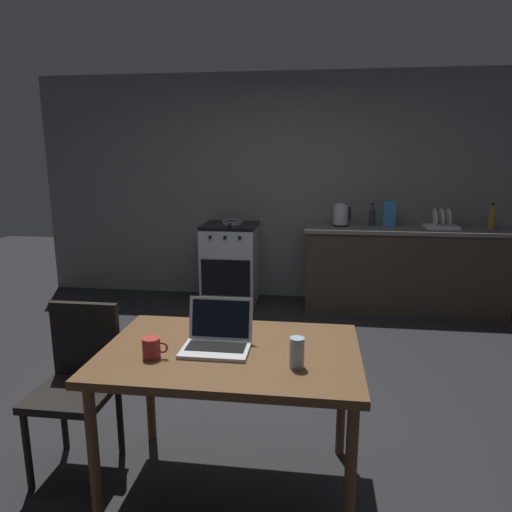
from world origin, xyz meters
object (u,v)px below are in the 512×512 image
(coffee_mug, at_px, (152,348))
(bottle_b, at_px, (372,215))
(electric_kettle, at_px, (341,215))
(dish_rack, at_px, (441,224))
(stove_oven, at_px, (231,263))
(drinking_glass, at_px, (297,352))
(dining_table, at_px, (231,364))
(laptop, at_px, (217,339))
(cereal_box, at_px, (389,214))
(bottle, at_px, (492,217))
(chair, at_px, (79,376))
(frying_pan, at_px, (232,222))

(coffee_mug, height_order, bottle_b, bottle_b)
(electric_kettle, distance_m, dish_rack, 1.06)
(stove_oven, bearing_deg, drinking_glass, -74.31)
(dining_table, distance_m, electric_kettle, 3.13)
(dining_table, relative_size, coffee_mug, 10.17)
(dish_rack, bearing_deg, laptop, -120.38)
(stove_oven, height_order, cereal_box, cereal_box)
(stove_oven, bearing_deg, dish_rack, 0.06)
(bottle, distance_m, dish_rack, 0.50)
(dining_table, relative_size, cereal_box, 4.44)
(bottle, distance_m, cereal_box, 1.03)
(drinking_glass, bearing_deg, dish_rack, 66.51)
(laptop, height_order, electric_kettle, electric_kettle)
(bottle, xyz_separation_m, coffee_mug, (-2.54, -3.13, -0.24))
(electric_kettle, relative_size, bottle, 0.90)
(bottle, relative_size, bottle_b, 1.11)
(chair, xyz_separation_m, bottle_b, (1.85, 3.03, 0.51))
(frying_pan, distance_m, cereal_box, 1.72)
(frying_pan, xyz_separation_m, bottle_b, (1.54, 0.11, 0.09))
(cereal_box, height_order, bottle_b, cereal_box)
(chair, bearing_deg, laptop, -5.66)
(chair, distance_m, laptop, 0.84)
(frying_pan, relative_size, cereal_box, 1.46)
(chair, relative_size, frying_pan, 2.20)
(coffee_mug, relative_size, dish_rack, 0.36)
(stove_oven, relative_size, dish_rack, 2.68)
(frying_pan, distance_m, bottle_b, 1.55)
(frying_pan, relative_size, coffee_mug, 3.35)
(chair, height_order, electric_kettle, electric_kettle)
(frying_pan, height_order, dish_rack, dish_rack)
(cereal_box, relative_size, dish_rack, 0.82)
(electric_kettle, height_order, drinking_glass, electric_kettle)
(stove_oven, bearing_deg, bottle, -0.98)
(stove_oven, height_order, dish_rack, dish_rack)
(laptop, relative_size, electric_kettle, 1.28)
(dining_table, distance_m, cereal_box, 3.29)
(chair, relative_size, bottle_b, 3.60)
(drinking_glass, bearing_deg, electric_kettle, 84.06)
(electric_kettle, xyz_separation_m, bottle_b, (0.34, 0.08, -0.00))
(dish_rack, xyz_separation_m, bottle_b, (-0.71, 0.08, 0.07))
(bottle_b, bearing_deg, chair, -121.38)
(laptop, bearing_deg, chair, 160.86)
(coffee_mug, bearing_deg, stove_oven, 94.09)
(bottle_b, bearing_deg, drinking_glass, -101.66)
(drinking_glass, xyz_separation_m, bottle_b, (0.67, 3.26, 0.20))
(stove_oven, distance_m, cereal_box, 1.84)
(chair, height_order, cereal_box, cereal_box)
(dish_rack, bearing_deg, bottle_b, 173.57)
(laptop, distance_m, drinking_glass, 0.42)
(bottle, distance_m, bottle_b, 1.20)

